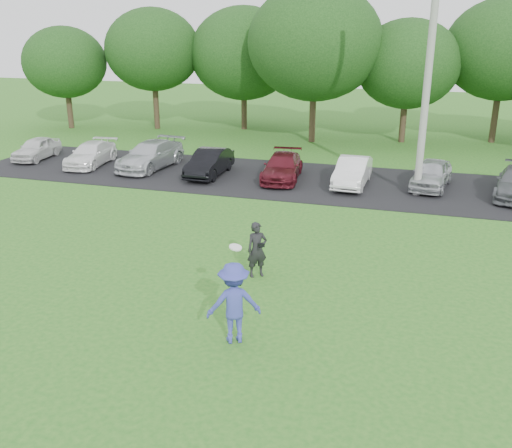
{
  "coord_description": "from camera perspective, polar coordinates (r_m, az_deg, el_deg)",
  "views": [
    {
      "loc": [
        4.23,
        -10.74,
        6.6
      ],
      "look_at": [
        0.0,
        3.5,
        1.3
      ],
      "focal_mm": 40.0,
      "sensor_mm": 36.0,
      "label": 1
    }
  ],
  "objects": [
    {
      "name": "parking_lot",
      "position": [
        25.0,
        6.23,
        4.24
      ],
      "size": [
        32.0,
        6.5,
        0.03
      ],
      "primitive_type": "cube",
      "color": "black",
      "rests_on": "ground"
    },
    {
      "name": "tree_row",
      "position": [
        33.65,
        12.39,
        16.32
      ],
      "size": [
        42.39,
        9.85,
        8.64
      ],
      "color": "#38281C",
      "rests_on": "ground"
    },
    {
      "name": "camera_bystander",
      "position": [
        15.41,
        0.11,
        -2.58
      ],
      "size": [
        0.67,
        0.63,
        1.54
      ],
      "color": "black",
      "rests_on": "ground"
    },
    {
      "name": "utility_pole",
      "position": [
        22.93,
        16.96,
        15.36
      ],
      "size": [
        0.28,
        0.28,
        10.43
      ],
      "primitive_type": "cylinder",
      "color": "#9F9E9A",
      "rests_on": "ground"
    },
    {
      "name": "parked_cars",
      "position": [
        24.96,
        5.07,
        5.64
      ],
      "size": [
        30.16,
        4.48,
        1.23
      ],
      "color": "silver",
      "rests_on": "parking_lot"
    },
    {
      "name": "ground",
      "position": [
        13.29,
        -4.37,
        -10.19
      ],
      "size": [
        100.0,
        100.0,
        0.0
      ],
      "primitive_type": "plane",
      "color": "#266A1E",
      "rests_on": "ground"
    },
    {
      "name": "frisbee_player",
      "position": [
        12.31,
        -2.23,
        -7.88
      ],
      "size": [
        1.36,
        1.14,
        2.23
      ],
      "color": "#3C42A9",
      "rests_on": "ground"
    }
  ]
}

